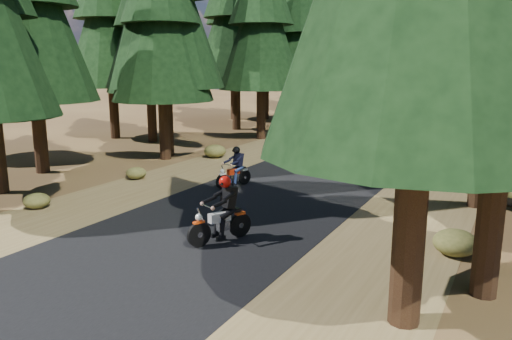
% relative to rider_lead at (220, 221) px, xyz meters
% --- Properties ---
extents(ground, '(120.00, 120.00, 0.00)m').
position_rel_rider_lead_xyz_m(ground, '(-0.82, 1.87, -0.55)').
color(ground, '#472E19').
rests_on(ground, ground).
extents(road, '(6.00, 100.00, 0.01)m').
position_rel_rider_lead_xyz_m(road, '(-0.82, 6.87, -0.55)').
color(road, black).
rests_on(road, ground).
extents(shoulder_l, '(3.20, 100.00, 0.01)m').
position_rel_rider_lead_xyz_m(shoulder_l, '(-5.42, 6.87, -0.55)').
color(shoulder_l, brown).
rests_on(shoulder_l, ground).
extents(shoulder_r, '(3.20, 100.00, 0.01)m').
position_rel_rider_lead_xyz_m(shoulder_r, '(3.78, 6.87, -0.55)').
color(shoulder_r, brown).
rests_on(shoulder_r, ground).
extents(pine_forest, '(34.59, 55.08, 16.32)m').
position_rel_rider_lead_xyz_m(pine_forest, '(-0.84, 22.92, 7.34)').
color(pine_forest, black).
rests_on(pine_forest, ground).
extents(understory_shrubs, '(14.68, 29.40, 0.67)m').
position_rel_rider_lead_xyz_m(understory_shrubs, '(1.60, 9.27, -0.27)').
color(understory_shrubs, '#474C1E').
rests_on(understory_shrubs, ground).
extents(rider_lead, '(1.27, 1.90, 1.64)m').
position_rel_rider_lead_xyz_m(rider_lead, '(0.00, 0.00, 0.00)').
color(rider_lead, beige).
rests_on(rider_lead, road).
extents(rider_follow, '(0.95, 1.68, 1.44)m').
position_rel_rider_lead_xyz_m(rider_follow, '(-2.58, 4.97, -0.07)').
color(rider_follow, maroon).
rests_on(rider_follow, road).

